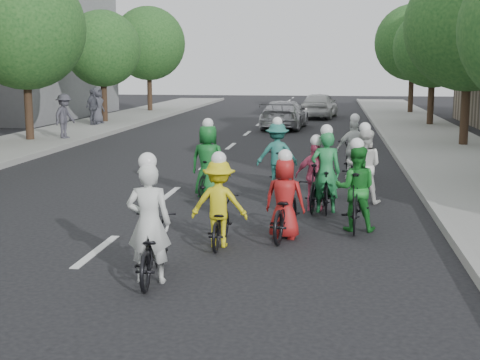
% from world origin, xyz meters
% --- Properties ---
extents(ground, '(120.00, 120.00, 0.00)m').
position_xyz_m(ground, '(0.00, 0.00, 0.00)').
color(ground, black).
rests_on(ground, ground).
extents(curb_left, '(0.18, 80.00, 0.18)m').
position_xyz_m(curb_left, '(-6.05, 10.00, 0.09)').
color(curb_left, '#999993').
rests_on(curb_left, ground).
extents(sidewalk_right, '(4.00, 80.00, 0.15)m').
position_xyz_m(sidewalk_right, '(8.00, 10.00, 0.07)').
color(sidewalk_right, gray).
rests_on(sidewalk_right, ground).
extents(curb_right, '(0.18, 80.00, 0.18)m').
position_xyz_m(curb_right, '(6.05, 10.00, 0.09)').
color(curb_right, '#999993').
rests_on(curb_right, ground).
extents(bldg_sw, '(10.00, 14.00, 8.00)m').
position_xyz_m(bldg_sw, '(-16.00, 28.00, 4.00)').
color(bldg_sw, slate).
rests_on(bldg_sw, ground).
extents(tree_l_3, '(4.80, 4.80, 6.93)m').
position_xyz_m(tree_l_3, '(-8.20, 15.00, 4.52)').
color(tree_l_3, black).
rests_on(tree_l_3, ground).
extents(tree_l_4, '(4.00, 4.00, 5.97)m').
position_xyz_m(tree_l_4, '(-8.20, 24.00, 3.96)').
color(tree_l_4, black).
rests_on(tree_l_4, ground).
extents(tree_l_5, '(4.80, 4.80, 6.93)m').
position_xyz_m(tree_l_5, '(-8.20, 33.00, 4.52)').
color(tree_l_5, black).
rests_on(tree_l_5, ground).
extents(tree_r_1, '(4.80, 4.80, 6.93)m').
position_xyz_m(tree_r_1, '(8.80, 15.60, 4.52)').
color(tree_r_1, black).
rests_on(tree_r_1, ground).
extents(tree_r_2, '(4.00, 4.00, 5.97)m').
position_xyz_m(tree_r_2, '(8.80, 24.60, 3.96)').
color(tree_r_2, black).
rests_on(tree_r_2, ground).
extents(tree_r_3, '(4.80, 4.80, 6.93)m').
position_xyz_m(tree_r_3, '(8.80, 33.60, 4.52)').
color(tree_r_3, black).
rests_on(tree_r_3, ground).
extents(cyclist_0, '(0.76, 1.77, 1.89)m').
position_xyz_m(cyclist_0, '(1.33, -1.37, 0.60)').
color(cyclist_0, black).
rests_on(cyclist_0, ground).
extents(cyclist_1, '(0.81, 1.92, 1.76)m').
position_xyz_m(cyclist_1, '(4.35, 2.15, 0.67)').
color(cyclist_1, black).
rests_on(cyclist_1, ground).
extents(cyclist_2, '(0.98, 1.57, 1.65)m').
position_xyz_m(cyclist_2, '(1.99, 0.65, 0.60)').
color(cyclist_2, black).
rests_on(cyclist_2, ground).
extents(cyclist_3, '(0.91, 1.79, 1.65)m').
position_xyz_m(cyclist_3, '(3.56, 3.79, 0.61)').
color(cyclist_3, black).
rests_on(cyclist_3, ground).
extents(cyclist_4, '(0.88, 1.92, 1.62)m').
position_xyz_m(cyclist_4, '(3.07, 1.37, 0.57)').
color(cyclist_4, black).
rests_on(cyclist_4, ground).
extents(cyclist_5, '(0.65, 1.52, 1.88)m').
position_xyz_m(cyclist_5, '(3.77, 3.66, 0.65)').
color(cyclist_5, black).
rests_on(cyclist_5, ground).
extents(cyclist_6, '(0.91, 1.66, 1.84)m').
position_xyz_m(cyclist_6, '(4.61, 4.77, 0.66)').
color(cyclist_6, black).
rests_on(cyclist_6, ground).
extents(cyclist_7, '(1.13, 1.54, 1.78)m').
position_xyz_m(cyclist_7, '(2.48, 6.72, 0.70)').
color(cyclist_7, black).
rests_on(cyclist_7, ground).
extents(cyclist_8, '(1.03, 2.02, 1.81)m').
position_xyz_m(cyclist_8, '(4.49, 7.93, 0.62)').
color(cyclist_8, black).
rests_on(cyclist_8, ground).
extents(cyclist_9, '(0.92, 1.53, 1.88)m').
position_xyz_m(cyclist_9, '(1.00, 4.96, 0.70)').
color(cyclist_9, black).
rests_on(cyclist_9, ground).
extents(follow_car_lead, '(2.32, 4.95, 1.40)m').
position_xyz_m(follow_car_lead, '(1.52, 22.57, 0.70)').
color(follow_car_lead, '#B7B6BB').
rests_on(follow_car_lead, ground).
extents(follow_car_trail, '(2.37, 4.69, 1.53)m').
position_xyz_m(follow_car_trail, '(3.09, 29.70, 0.77)').
color(follow_car_trail, silver).
rests_on(follow_car_trail, ground).
extents(spectator_0, '(0.94, 1.30, 1.81)m').
position_xyz_m(spectator_0, '(-6.94, 15.55, 1.05)').
color(spectator_0, '#45444F').
rests_on(spectator_0, sidewalk_left).
extents(spectator_1, '(0.64, 1.12, 1.80)m').
position_xyz_m(spectator_1, '(-8.03, 21.79, 1.05)').
color(spectator_1, '#525460').
rests_on(spectator_1, sidewalk_left).
extents(spectator_2, '(0.76, 1.00, 1.85)m').
position_xyz_m(spectator_2, '(-8.09, 22.64, 1.08)').
color(spectator_2, '#444550').
rests_on(spectator_2, sidewalk_left).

